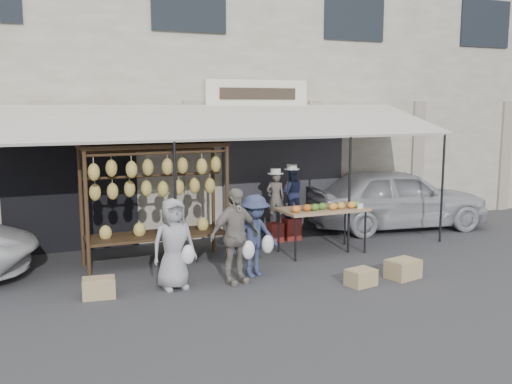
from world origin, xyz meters
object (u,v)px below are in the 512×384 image
at_px(banana_rack, 155,181).
at_px(customer_mid, 235,236).
at_px(crate_near_b, 403,269).
at_px(vendor_right, 291,193).
at_px(vendor_left, 275,198).
at_px(crate_far, 99,288).
at_px(customer_right, 255,236).
at_px(customer_left, 174,244).
at_px(produce_table, 324,210).
at_px(sedan, 396,198).
at_px(crate_near_a, 361,277).

distance_m(banana_rack, customer_mid, 1.97).
bearing_deg(crate_near_b, vendor_right, 98.57).
relative_size(banana_rack, vendor_left, 2.37).
xyz_separation_m(crate_near_b, crate_far, (-4.89, 1.04, -0.01)).
height_order(customer_right, crate_near_b, customer_right).
bearing_deg(crate_far, vendor_left, 28.54).
bearing_deg(customer_left, produce_table, 9.60).
bearing_deg(vendor_right, crate_far, 43.36).
bearing_deg(crate_near_b, customer_right, 154.14).
relative_size(vendor_right, customer_left, 0.75).
distance_m(produce_table, vendor_right, 1.31).
bearing_deg(sedan, banana_rack, 107.26).
relative_size(produce_table, crate_far, 3.50).
relative_size(customer_mid, crate_near_b, 2.99).
height_order(banana_rack, crate_near_a, banana_rack).
height_order(banana_rack, customer_right, banana_rack).
relative_size(customer_mid, customer_right, 1.12).
xyz_separation_m(customer_left, crate_near_a, (2.83, -1.05, -0.60)).
xyz_separation_m(crate_near_a, crate_near_b, (0.88, 0.06, 0.02)).
height_order(customer_left, customer_right, customer_left).
height_order(vendor_left, crate_near_a, vendor_left).
relative_size(banana_rack, crate_near_a, 5.79).
relative_size(banana_rack, customer_mid, 1.64).
xyz_separation_m(banana_rack, vendor_right, (3.16, 0.82, -0.54)).
bearing_deg(banana_rack, customer_right, -43.86).
xyz_separation_m(customer_right, crate_near_b, (2.27, -1.10, -0.55)).
bearing_deg(vendor_right, sedan, -162.37).
height_order(banana_rack, vendor_right, banana_rack).
bearing_deg(crate_near_a, produce_table, 77.52).
relative_size(produce_table, crate_near_a, 3.79).
distance_m(produce_table, crate_near_a, 2.20).
xyz_separation_m(crate_near_b, sedan, (2.30, 3.30, 0.57)).
height_order(vendor_right, sedan, vendor_right).
bearing_deg(crate_near_b, crate_near_a, -176.00).
distance_m(vendor_right, crate_far, 5.00).
xyz_separation_m(vendor_left, crate_near_a, (0.01, -3.27, -0.82)).
relative_size(banana_rack, crate_near_b, 4.91).
xyz_separation_m(customer_right, crate_near_a, (1.39, -1.16, -0.57)).
height_order(vendor_right, customer_right, vendor_right).
height_order(produce_table, sedan, sedan).
bearing_deg(crate_near_a, customer_left, 159.74).
distance_m(crate_near_a, crate_near_b, 0.88).
bearing_deg(banana_rack, crate_near_a, -41.96).
height_order(vendor_right, crate_near_a, vendor_right).
bearing_deg(produce_table, banana_rack, 171.64).
bearing_deg(banana_rack, vendor_left, 15.84).
bearing_deg(crate_near_b, banana_rack, 146.37).
xyz_separation_m(vendor_left, sedan, (3.19, 0.09, -0.23)).
bearing_deg(customer_right, crate_near_b, -38.77).
bearing_deg(vendor_right, produce_table, 109.06).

